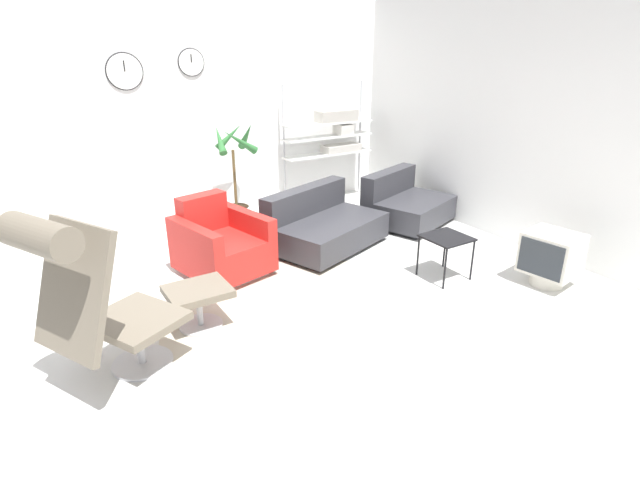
% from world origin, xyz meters
% --- Properties ---
extents(ground_plane, '(12.00, 12.00, 0.00)m').
position_xyz_m(ground_plane, '(0.00, 0.00, 0.00)').
color(ground_plane, silver).
extents(wall_back, '(12.00, 0.09, 2.80)m').
position_xyz_m(wall_back, '(-0.00, 3.07, 1.40)').
color(wall_back, white).
rests_on(wall_back, ground_plane).
extents(wall_right, '(0.06, 12.00, 2.80)m').
position_xyz_m(wall_right, '(3.00, 0.00, 1.40)').
color(wall_right, white).
rests_on(wall_right, ground_plane).
extents(round_rug, '(2.59, 2.59, 0.01)m').
position_xyz_m(round_rug, '(0.03, -0.08, 0.00)').
color(round_rug, '#BCB29E').
rests_on(round_rug, ground_plane).
extents(lounge_chair, '(1.08, 0.93, 1.31)m').
position_xyz_m(lounge_chair, '(-1.67, -0.06, 0.77)').
color(lounge_chair, '#BCBCC1').
rests_on(lounge_chair, ground_plane).
extents(ottoman, '(0.50, 0.43, 0.36)m').
position_xyz_m(ottoman, '(-0.83, 0.36, 0.27)').
color(ottoman, '#BCBCC1').
rests_on(ottoman, ground_plane).
extents(armchair_red, '(0.92, 0.99, 0.78)m').
position_xyz_m(armchair_red, '(-0.28, 1.26, 0.29)').
color(armchair_red, silver).
rests_on(armchair_red, ground_plane).
extents(couch_low, '(1.52, 1.24, 0.66)m').
position_xyz_m(couch_low, '(0.99, 1.31, 0.24)').
color(couch_low, black).
rests_on(couch_low, ground_plane).
extents(couch_second, '(1.27, 1.15, 0.66)m').
position_xyz_m(couch_second, '(2.35, 1.42, 0.24)').
color(couch_second, black).
rests_on(couch_second, ground_plane).
extents(side_table, '(0.42, 0.42, 0.44)m').
position_xyz_m(side_table, '(1.58, -0.04, 0.39)').
color(side_table, black).
rests_on(side_table, ground_plane).
extents(crt_television, '(0.50, 0.54, 0.53)m').
position_xyz_m(crt_television, '(2.33, -0.70, 0.30)').
color(crt_television, beige).
rests_on(crt_television, ground_plane).
extents(potted_plant, '(0.48, 0.50, 1.33)m').
position_xyz_m(potted_plant, '(0.48, 2.59, 0.50)').
color(potted_plant, silver).
rests_on(potted_plant, ground_plane).
extents(shelf_unit, '(1.38, 0.28, 1.70)m').
position_xyz_m(shelf_unit, '(2.12, 2.78, 1.01)').
color(shelf_unit, '#BCBCC1').
rests_on(shelf_unit, ground_plane).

